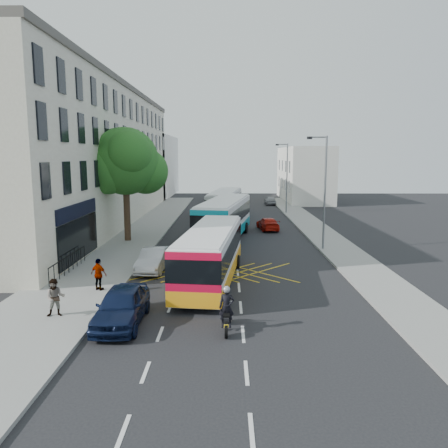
{
  "coord_description": "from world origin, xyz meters",
  "views": [
    {
      "loc": [
        -0.61,
        -18.9,
        6.8
      ],
      "look_at": [
        -0.84,
        10.27,
        2.2
      ],
      "focal_mm": 35.0,
      "sensor_mm": 36.0,
      "label": 1
    }
  ],
  "objects_px": {
    "lamp_far": "(286,174)",
    "parked_car_blue": "(122,306)",
    "bus_mid": "(224,219)",
    "street_tree": "(125,162)",
    "pedestrian_far": "(99,274)",
    "bus_near": "(211,254)",
    "pedestrian_near": "(55,298)",
    "bus_far": "(225,204)",
    "parked_car_silver": "(154,260)",
    "motorbike": "(227,310)",
    "lamp_near": "(324,187)",
    "distant_car_grey": "(214,197)",
    "distant_car_silver": "(270,200)",
    "red_hatchback": "(268,224)"
  },
  "relations": [
    {
      "from": "bus_near",
      "to": "distant_car_silver",
      "type": "distance_m",
      "value": 38.41
    },
    {
      "from": "lamp_near",
      "to": "lamp_far",
      "type": "height_order",
      "value": "same"
    },
    {
      "from": "bus_near",
      "to": "pedestrian_near",
      "type": "relative_size",
      "value": 6.66
    },
    {
      "from": "bus_mid",
      "to": "bus_near",
      "type": "bearing_deg",
      "value": -82.89
    },
    {
      "from": "bus_far",
      "to": "pedestrian_near",
      "type": "relative_size",
      "value": 6.9
    },
    {
      "from": "parked_car_blue",
      "to": "pedestrian_far",
      "type": "height_order",
      "value": "pedestrian_far"
    },
    {
      "from": "lamp_far",
      "to": "parked_car_blue",
      "type": "relative_size",
      "value": 1.8
    },
    {
      "from": "distant_car_silver",
      "to": "street_tree",
      "type": "bearing_deg",
      "value": 63.12
    },
    {
      "from": "distant_car_grey",
      "to": "lamp_near",
      "type": "bearing_deg",
      "value": -71.37
    },
    {
      "from": "bus_near",
      "to": "pedestrian_near",
      "type": "distance_m",
      "value": 8.4
    },
    {
      "from": "lamp_near",
      "to": "distant_car_silver",
      "type": "height_order",
      "value": "lamp_near"
    },
    {
      "from": "bus_near",
      "to": "distant_car_grey",
      "type": "bearing_deg",
      "value": 97.67
    },
    {
      "from": "street_tree",
      "to": "lamp_far",
      "type": "height_order",
      "value": "street_tree"
    },
    {
      "from": "lamp_far",
      "to": "pedestrian_near",
      "type": "distance_m",
      "value": 36.51
    },
    {
      "from": "bus_far",
      "to": "red_hatchback",
      "type": "distance_m",
      "value": 8.17
    },
    {
      "from": "bus_far",
      "to": "parked_car_silver",
      "type": "relative_size",
      "value": 2.73
    },
    {
      "from": "red_hatchback",
      "to": "lamp_near",
      "type": "bearing_deg",
      "value": 102.57
    },
    {
      "from": "red_hatchback",
      "to": "pedestrian_near",
      "type": "distance_m",
      "value": 24.82
    },
    {
      "from": "lamp_near",
      "to": "red_hatchback",
      "type": "distance_m",
      "value": 10.14
    },
    {
      "from": "parked_car_blue",
      "to": "red_hatchback",
      "type": "relative_size",
      "value": 1.13
    },
    {
      "from": "lamp_near",
      "to": "pedestrian_far",
      "type": "relative_size",
      "value": 4.99
    },
    {
      "from": "street_tree",
      "to": "motorbike",
      "type": "distance_m",
      "value": 20.04
    },
    {
      "from": "motorbike",
      "to": "pedestrian_far",
      "type": "bearing_deg",
      "value": 144.37
    },
    {
      "from": "lamp_near",
      "to": "red_hatchback",
      "type": "xyz_separation_m",
      "value": [
        -3.08,
        8.77,
        -4.05
      ]
    },
    {
      "from": "bus_mid",
      "to": "street_tree",
      "type": "bearing_deg",
      "value": -161.01
    },
    {
      "from": "bus_mid",
      "to": "parked_car_blue",
      "type": "height_order",
      "value": "bus_mid"
    },
    {
      "from": "bus_mid",
      "to": "distant_car_grey",
      "type": "distance_m",
      "value": 29.72
    },
    {
      "from": "motorbike",
      "to": "pedestrian_near",
      "type": "bearing_deg",
      "value": 171.95
    },
    {
      "from": "bus_near",
      "to": "bus_far",
      "type": "relative_size",
      "value": 0.96
    },
    {
      "from": "motorbike",
      "to": "parked_car_silver",
      "type": "xyz_separation_m",
      "value": [
        -4.35,
        8.98,
        -0.19
      ]
    },
    {
      "from": "parked_car_blue",
      "to": "pedestrian_far",
      "type": "relative_size",
      "value": 2.77
    },
    {
      "from": "parked_car_blue",
      "to": "bus_near",
      "type": "bearing_deg",
      "value": 60.41
    },
    {
      "from": "lamp_far",
      "to": "red_hatchback",
      "type": "xyz_separation_m",
      "value": [
        -3.08,
        -11.23,
        -4.05
      ]
    },
    {
      "from": "bus_mid",
      "to": "parked_car_blue",
      "type": "xyz_separation_m",
      "value": [
        -4.04,
        -18.13,
        -0.96
      ]
    },
    {
      "from": "bus_mid",
      "to": "distant_car_silver",
      "type": "bearing_deg",
      "value": 86.39
    },
    {
      "from": "parked_car_silver",
      "to": "distant_car_grey",
      "type": "xyz_separation_m",
      "value": [
        2.39,
        39.48,
        -0.01
      ]
    },
    {
      "from": "distant_car_grey",
      "to": "distant_car_silver",
      "type": "bearing_deg",
      "value": -22.55
    },
    {
      "from": "bus_far",
      "to": "parked_car_silver",
      "type": "bearing_deg",
      "value": -93.3
    },
    {
      "from": "lamp_far",
      "to": "parked_car_silver",
      "type": "bearing_deg",
      "value": -113.55
    },
    {
      "from": "red_hatchback",
      "to": "distant_car_grey",
      "type": "height_order",
      "value": "distant_car_grey"
    },
    {
      "from": "lamp_near",
      "to": "bus_mid",
      "type": "bearing_deg",
      "value": 149.47
    },
    {
      "from": "lamp_far",
      "to": "motorbike",
      "type": "relative_size",
      "value": 3.9
    },
    {
      "from": "distant_car_silver",
      "to": "pedestrian_near",
      "type": "distance_m",
      "value": 45.3
    },
    {
      "from": "lamp_near",
      "to": "distant_car_grey",
      "type": "relative_size",
      "value": 1.7
    },
    {
      "from": "red_hatchback",
      "to": "distant_car_grey",
      "type": "xyz_separation_m",
      "value": [
        -5.72,
        25.04,
        0.09
      ]
    },
    {
      "from": "street_tree",
      "to": "red_hatchback",
      "type": "bearing_deg",
      "value": 26.54
    },
    {
      "from": "lamp_near",
      "to": "bus_near",
      "type": "height_order",
      "value": "lamp_near"
    },
    {
      "from": "motorbike",
      "to": "parked_car_blue",
      "type": "height_order",
      "value": "motorbike"
    },
    {
      "from": "motorbike",
      "to": "parked_car_blue",
      "type": "xyz_separation_m",
      "value": [
        -4.26,
        0.67,
        -0.1
      ]
    },
    {
      "from": "lamp_far",
      "to": "bus_far",
      "type": "distance_m",
      "value": 8.75
    }
  ]
}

